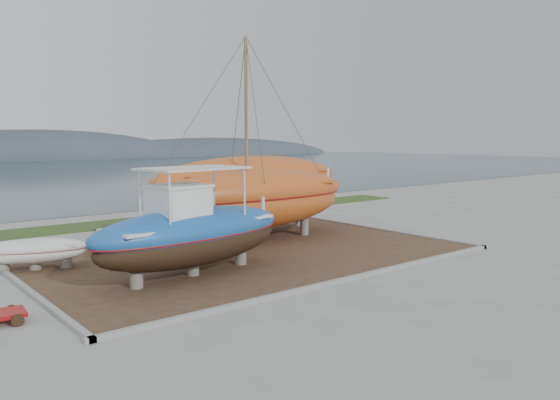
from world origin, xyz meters
TOP-DOWN VIEW (x-y plane):
  - ground at (0.00, 0.00)m, footprint 140.00×140.00m
  - dirt_patch at (0.00, 4.00)m, footprint 18.00×12.00m
  - curb_frame at (0.00, 4.00)m, footprint 18.60×12.60m
  - grass_strip at (0.00, 15.50)m, footprint 44.00×3.00m
  - blue_caique at (-3.82, 1.95)m, footprint 8.48×3.59m
  - white_dinghy at (-8.05, 6.56)m, footprint 4.10×2.78m
  - orange_sailboat at (1.81, 5.59)m, footprint 10.75×3.28m
  - orange_bare_hull at (3.06, 7.62)m, footprint 12.36×4.58m

SIDE VIEW (x-z plane):
  - ground at x=0.00m, z-range 0.00..0.00m
  - dirt_patch at x=0.00m, z-range 0.00..0.06m
  - grass_strip at x=0.00m, z-range 0.00..0.08m
  - curb_frame at x=0.00m, z-range 0.00..0.15m
  - white_dinghy at x=-8.05m, z-range 0.06..1.22m
  - blue_caique at x=-3.82m, z-range 0.06..4.02m
  - orange_bare_hull at x=3.06m, z-range 0.06..4.03m
  - orange_sailboat at x=1.81m, z-range 0.06..9.69m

